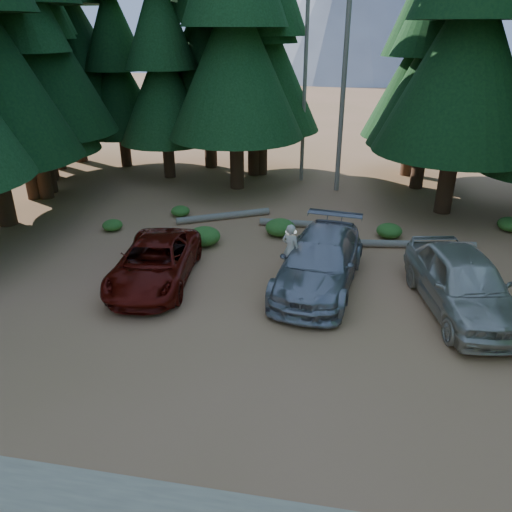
# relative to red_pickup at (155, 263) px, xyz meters

# --- Properties ---
(ground) EXTENTS (160.00, 160.00, 0.00)m
(ground) POSITION_rel_red_pickup_xyz_m (4.80, -2.96, -0.71)
(ground) COLOR olive
(ground) RESTS_ON ground
(forest_belt_north) EXTENTS (36.00, 7.00, 22.00)m
(forest_belt_north) POSITION_rel_red_pickup_xyz_m (4.80, 12.04, -0.71)
(forest_belt_north) COLOR black
(forest_belt_north) RESTS_ON ground
(snag_front) EXTENTS (0.24, 0.24, 12.00)m
(snag_front) POSITION_rel_red_pickup_xyz_m (5.60, 11.54, 5.29)
(snag_front) COLOR #6A6655
(snag_front) RESTS_ON ground
(snag_back) EXTENTS (0.20, 0.20, 10.00)m
(snag_back) POSITION_rel_red_pickup_xyz_m (3.60, 13.04, 4.29)
(snag_back) COLOR #6A6655
(snag_back) RESTS_ON ground
(red_pickup) EXTENTS (2.88, 5.35, 1.43)m
(red_pickup) POSITION_rel_red_pickup_xyz_m (0.00, 0.00, 0.00)
(red_pickup) COLOR #5A0D07
(red_pickup) RESTS_ON ground
(silver_minivan_center) EXTENTS (3.11, 6.09, 1.69)m
(silver_minivan_center) POSITION_rel_red_pickup_xyz_m (5.39, 0.75, 0.13)
(silver_minivan_center) COLOR gray
(silver_minivan_center) RESTS_ON ground
(silver_minivan_right) EXTENTS (3.28, 5.81, 1.87)m
(silver_minivan_right) POSITION_rel_red_pickup_xyz_m (9.67, -0.09, 0.22)
(silver_minivan_right) COLOR #B5B1A1
(silver_minivan_right) RESTS_ON ground
(frisbee_player) EXTENTS (0.73, 0.62, 1.70)m
(frisbee_player) POSITION_rel_red_pickup_xyz_m (4.46, 0.42, 0.66)
(frisbee_player) COLOR beige
(frisbee_player) RESTS_ON ground
(log_left) EXTENTS (3.86, 2.29, 0.30)m
(log_left) POSITION_rel_red_pickup_xyz_m (0.82, 6.22, -0.56)
(log_left) COLOR #6A6655
(log_left) RESTS_ON ground
(log_mid) EXTENTS (3.64, 0.36, 0.30)m
(log_mid) POSITION_rel_red_pickup_xyz_m (4.35, 5.88, -0.56)
(log_mid) COLOR #6A6655
(log_mid) RESTS_ON ground
(log_right) EXTENTS (4.54, 0.85, 0.29)m
(log_right) POSITION_rel_red_pickup_xyz_m (8.90, 4.49, -0.57)
(log_right) COLOR #6A6655
(log_right) RESTS_ON ground
(shrub_far_left) EXTENTS (1.27, 1.27, 0.70)m
(shrub_far_left) POSITION_rel_red_pickup_xyz_m (0.74, 3.33, -0.36)
(shrub_far_left) COLOR #235E1C
(shrub_far_left) RESTS_ON ground
(shrub_left) EXTENTS (0.84, 0.84, 0.46)m
(shrub_left) POSITION_rel_red_pickup_xyz_m (-1.20, 6.28, -0.48)
(shrub_left) COLOR #235E1C
(shrub_left) RESTS_ON ground
(shrub_center_left) EXTENTS (1.22, 1.22, 0.67)m
(shrub_center_left) POSITION_rel_red_pickup_xyz_m (3.54, 4.84, -0.38)
(shrub_center_left) COLOR #235E1C
(shrub_center_left) RESTS_ON ground
(shrub_center_right) EXTENTS (1.03, 1.03, 0.56)m
(shrub_center_right) POSITION_rel_red_pickup_xyz_m (7.94, 5.40, -0.43)
(shrub_center_right) COLOR #235E1C
(shrub_center_right) RESTS_ON ground
(shrub_right) EXTENTS (0.99, 0.99, 0.54)m
(shrub_right) POSITION_rel_red_pickup_xyz_m (5.74, 3.69, -0.44)
(shrub_right) COLOR #235E1C
(shrub_right) RESTS_ON ground
(shrub_far_right) EXTENTS (1.04, 1.04, 0.57)m
(shrub_far_right) POSITION_rel_red_pickup_xyz_m (12.97, 7.04, -0.43)
(shrub_far_right) COLOR #235E1C
(shrub_far_right) RESTS_ON ground
(shrub_edge_west) EXTENTS (0.83, 0.83, 0.46)m
(shrub_edge_west) POSITION_rel_red_pickup_xyz_m (-3.46, 4.10, -0.49)
(shrub_edge_west) COLOR #235E1C
(shrub_edge_west) RESTS_ON ground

